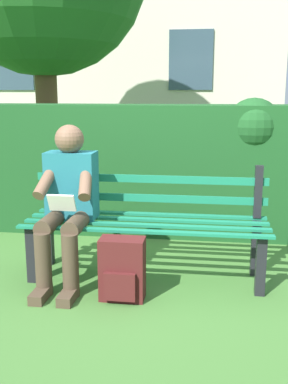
{
  "coord_description": "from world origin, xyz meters",
  "views": [
    {
      "loc": [
        -0.45,
        3.32,
        1.43
      ],
      "look_at": [
        0.0,
        0.1,
        0.71
      ],
      "focal_mm": 42.5,
      "sensor_mm": 36.0,
      "label": 1
    }
  ],
  "objects": [
    {
      "name": "person_seated",
      "position": [
        0.58,
        0.1,
        0.64
      ],
      "size": [
        0.44,
        0.73,
        1.19
      ],
      "color": "#1E6672",
      "rests_on": "ground"
    },
    {
      "name": "ground",
      "position": [
        0.0,
        0.0,
        0.0
      ],
      "size": [
        60.0,
        60.0,
        0.0
      ],
      "primitive_type": "plane",
      "color": "#3D6B2D"
    },
    {
      "name": "park_bench",
      "position": [
        0.0,
        -0.07,
        0.44
      ],
      "size": [
        1.87,
        0.53,
        0.88
      ],
      "color": "black",
      "rests_on": "ground"
    },
    {
      "name": "hedge_backdrop",
      "position": [
        0.45,
        -1.27,
        0.68
      ],
      "size": [
        4.52,
        0.65,
        1.38
      ],
      "color": "#19471E",
      "rests_on": "ground"
    },
    {
      "name": "backpack",
      "position": [
        0.11,
        0.39,
        0.22
      ],
      "size": [
        0.31,
        0.25,
        0.44
      ],
      "color": "#4C1919",
      "rests_on": "ground"
    }
  ]
}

